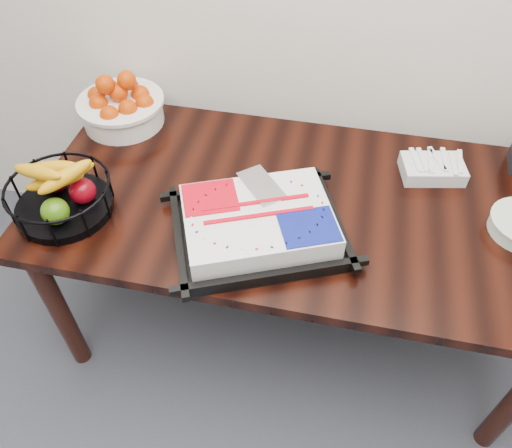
% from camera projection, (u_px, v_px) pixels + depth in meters
% --- Properties ---
extents(table, '(1.80, 0.90, 0.75)m').
position_uv_depth(table, '(295.00, 216.00, 1.77)').
color(table, black).
rests_on(table, ground).
extents(cake_tray, '(0.64, 0.58, 0.11)m').
position_uv_depth(cake_tray, '(258.00, 224.00, 1.56)').
color(cake_tray, black).
rests_on(cake_tray, table).
extents(tangerine_bowl, '(0.34, 0.34, 0.21)m').
position_uv_depth(tangerine_bowl, '(121.00, 102.00, 1.95)').
color(tangerine_bowl, white).
rests_on(tangerine_bowl, table).
extents(fruit_basket, '(0.34, 0.34, 0.18)m').
position_uv_depth(fruit_basket, '(60.00, 194.00, 1.62)').
color(fruit_basket, black).
rests_on(fruit_basket, table).
extents(fork_bag, '(0.24, 0.18, 0.06)m').
position_uv_depth(fork_bag, '(433.00, 168.00, 1.77)').
color(fork_bag, silver).
rests_on(fork_bag, table).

